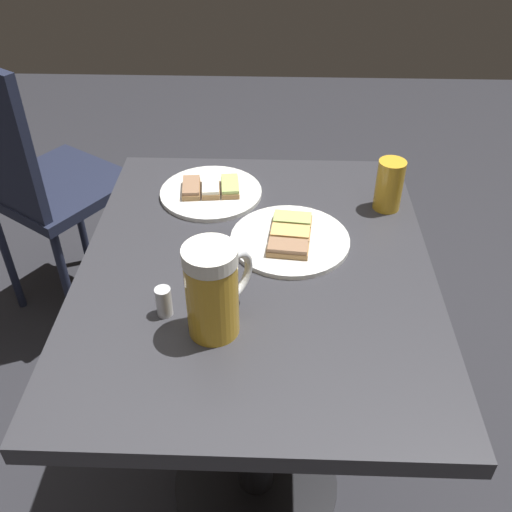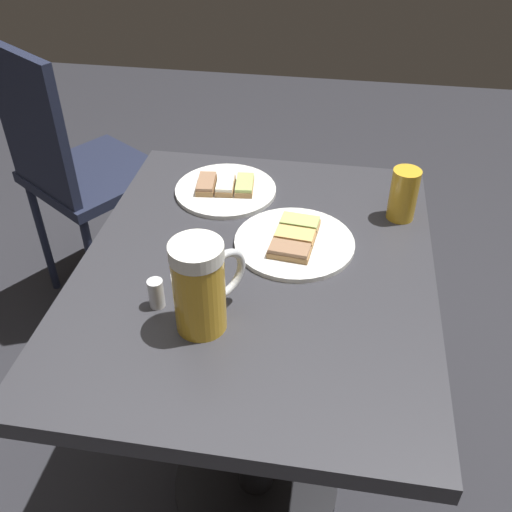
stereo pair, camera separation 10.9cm
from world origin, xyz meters
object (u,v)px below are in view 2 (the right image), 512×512
object	(u,v)px
beer_mug	(201,286)
cafe_chair	(73,166)
plate_near	(294,241)
beer_glass_small	(403,194)
plate_far	(226,189)
salt_shaker	(156,293)

from	to	relation	value
beer_mug	cafe_chair	bearing A→B (deg)	-142.71
plate_near	cafe_chair	bearing A→B (deg)	-127.82
beer_mug	beer_glass_small	xyz separation A→B (m)	(-0.38, 0.34, -0.03)
plate_far	beer_glass_small	size ratio (longest dim) A/B	2.03
plate_far	beer_glass_small	xyz separation A→B (m)	(0.04, 0.39, 0.05)
plate_far	cafe_chair	size ratio (longest dim) A/B	0.24
beer_glass_small	salt_shaker	xyz separation A→B (m)	(0.35, -0.43, -0.03)
salt_shaker	plate_near	bearing A→B (deg)	134.72
plate_near	salt_shaker	bearing A→B (deg)	-45.28
beer_mug	cafe_chair	xyz separation A→B (m)	(-0.84, -0.64, -0.30)
plate_far	salt_shaker	xyz separation A→B (m)	(0.39, -0.04, 0.02)
plate_near	beer_mug	world-z (taller)	beer_mug
beer_mug	plate_near	bearing A→B (deg)	152.78
beer_mug	beer_glass_small	bearing A→B (deg)	138.41
plate_near	cafe_chair	distance (m)	1.00
plate_far	cafe_chair	xyz separation A→B (m)	(-0.42, -0.59, -0.23)
plate_far	beer_glass_small	bearing A→B (deg)	84.11
beer_glass_small	cafe_chair	size ratio (longest dim) A/B	0.12
beer_mug	cafe_chair	size ratio (longest dim) A/B	0.18
beer_mug	cafe_chair	world-z (taller)	cafe_chair
salt_shaker	beer_glass_small	bearing A→B (deg)	129.21
beer_glass_small	salt_shaker	world-z (taller)	beer_glass_small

